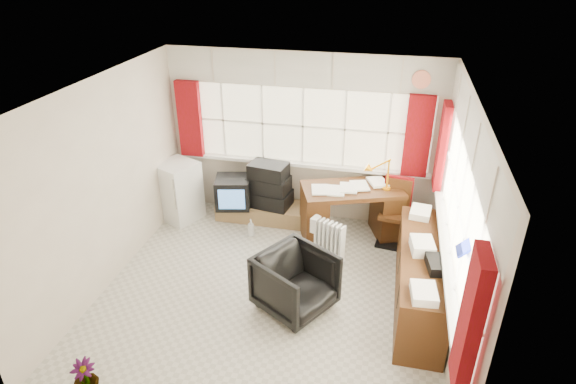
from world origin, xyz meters
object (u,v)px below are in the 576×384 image
object	(u,v)px
desk	(351,210)
crt_tv	(233,192)
tv_bench	(263,211)
credenza	(420,277)
task_chair	(396,208)
radiator	(329,247)
office_chair	(296,283)
mini_fridge	(179,191)
desk_lamp	(389,168)

from	to	relation	value
desk	crt_tv	distance (m)	1.77
tv_bench	desk	bearing A→B (deg)	-9.26
credenza	tv_bench	bearing A→B (deg)	146.30
task_chair	radiator	bearing A→B (deg)	-136.45
crt_tv	office_chair	bearing A→B (deg)	-52.86
tv_bench	credenza	bearing A→B (deg)	-33.70
office_chair	radiator	xyz separation A→B (m)	(0.25, 0.95, -0.10)
task_chair	mini_fridge	size ratio (longest dim) A/B	1.05
mini_fridge	radiator	bearing A→B (deg)	-16.01
office_chair	mini_fridge	distance (m)	2.70
desk	desk_lamp	distance (m)	0.81
task_chair	credenza	xyz separation A→B (m)	(0.32, -1.36, -0.12)
crt_tv	tv_bench	bearing A→B (deg)	18.62
desk_lamp	task_chair	xyz separation A→B (m)	(0.15, -0.01, -0.60)
desk	desk_lamp	world-z (taller)	desk_lamp
desk	mini_fridge	bearing A→B (deg)	-179.41
office_chair	desk_lamp	bearing A→B (deg)	3.85
desk	radiator	size ratio (longest dim) A/B	2.41
task_chair	crt_tv	distance (m)	2.38
task_chair	tv_bench	bearing A→B (deg)	175.19
desk_lamp	credenza	distance (m)	1.62
office_chair	credenza	distance (m)	1.43
crt_tv	credenza	bearing A→B (deg)	-27.04
desk	crt_tv	bearing A→B (deg)	177.48
tv_bench	mini_fridge	xyz separation A→B (m)	(-1.25, -0.25, 0.33)
radiator	tv_bench	world-z (taller)	radiator
credenza	mini_fridge	world-z (taller)	mini_fridge
desk_lamp	tv_bench	world-z (taller)	desk_lamp
credenza	crt_tv	bearing A→B (deg)	152.96
task_chair	mini_fridge	xyz separation A→B (m)	(-3.21, -0.08, -0.05)
radiator	mini_fridge	distance (m)	2.50
task_chair	crt_tv	xyz separation A→B (m)	(-2.38, 0.02, -0.03)
desk_lamp	credenza	world-z (taller)	desk_lamp
desk	mini_fridge	size ratio (longest dim) A/B	1.67
crt_tv	desk	bearing A→B (deg)	-2.52
mini_fridge	desk	bearing A→B (deg)	0.59
office_chair	credenza	xyz separation A→B (m)	(1.38, 0.36, 0.03)
radiator	desk	bearing A→B (deg)	74.56
credenza	desk	bearing A→B (deg)	125.62
desk	task_chair	bearing A→B (deg)	5.12
office_chair	task_chair	bearing A→B (deg)	-0.17
desk_lamp	credenza	bearing A→B (deg)	-70.91
desk	credenza	bearing A→B (deg)	-54.38
task_chair	office_chair	bearing A→B (deg)	-121.69
credenza	crt_tv	world-z (taller)	credenza
desk	task_chair	size ratio (longest dim) A/B	1.58
task_chair	radiator	world-z (taller)	task_chair
credenza	tv_bench	world-z (taller)	credenza
desk_lamp	task_chair	world-z (taller)	desk_lamp
task_chair	radiator	size ratio (longest dim) A/B	1.53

